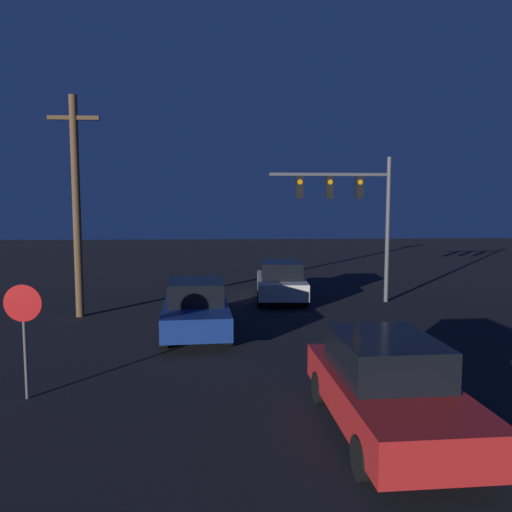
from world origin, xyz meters
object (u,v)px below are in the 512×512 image
car_far (281,281)px  stop_sign (24,319)px  car_near (388,386)px  traffic_signal_mast (353,203)px  utility_pole (76,203)px  car_mid (196,308)px

car_far → stop_sign: bearing=-118.3°
car_near → traffic_signal_mast: bearing=-103.3°
car_near → stop_sign: stop_sign is taller
utility_pole → traffic_signal_mast: bearing=11.7°
utility_pole → car_near: bearing=-50.3°
car_near → stop_sign: bearing=-17.5°
car_mid → car_far: (3.20, 5.42, 0.00)m
stop_sign → utility_pole: (-1.16, 7.74, 2.36)m
car_near → utility_pole: size_ratio=0.59×
car_far → traffic_signal_mast: bearing=-8.3°
car_far → utility_pole: utility_pole is taller
car_mid → traffic_signal_mast: size_ratio=0.78×
car_mid → traffic_signal_mast: 8.40m
car_near → stop_sign: size_ratio=1.94×
car_mid → car_far: 6.30m
stop_sign → car_near: bearing=-15.4°
car_mid → utility_pole: utility_pole is taller
car_near → traffic_signal_mast: 12.42m
car_far → utility_pole: bearing=-157.3°
car_mid → stop_sign: bearing=54.2°
car_far → traffic_signal_mast: (2.85, -0.56, 3.23)m
car_mid → utility_pole: 5.99m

